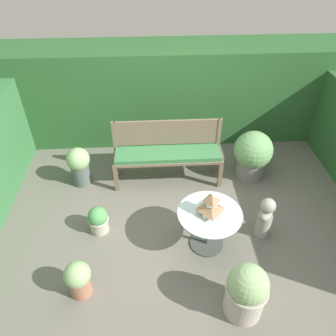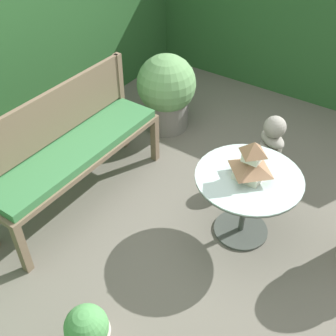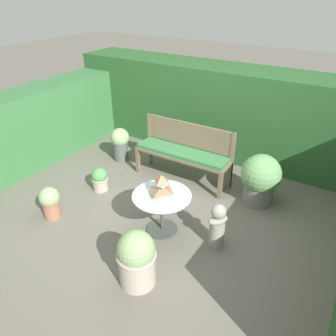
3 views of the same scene
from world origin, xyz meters
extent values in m
plane|color=#666056|center=(0.00, 0.00, 0.00)|extent=(30.00, 30.00, 0.00)
cube|color=#285628|center=(0.00, 2.38, 0.83)|extent=(6.40, 0.96, 1.67)
cube|color=#38703D|center=(-2.85, 0.15, 0.68)|extent=(0.70, 3.50, 1.37)
cube|color=brown|center=(-0.96, 0.73, 0.23)|extent=(0.06, 0.06, 0.45)
cube|color=brown|center=(0.63, 0.73, 0.23)|extent=(0.06, 0.06, 0.45)
cube|color=brown|center=(-0.96, 1.12, 0.23)|extent=(0.06, 0.06, 0.45)
cube|color=brown|center=(0.63, 1.12, 0.23)|extent=(0.06, 0.06, 0.45)
cube|color=brown|center=(-0.16, 0.92, 0.47)|extent=(1.65, 0.44, 0.04)
cube|color=#387542|center=(-0.16, 0.92, 0.52)|extent=(1.59, 0.41, 0.07)
cube|color=brown|center=(-0.96, 1.13, 0.49)|extent=(0.06, 0.06, 0.99)
cube|color=brown|center=(0.63, 1.13, 0.49)|extent=(0.06, 0.06, 0.99)
cube|color=brown|center=(-0.16, 1.13, 0.78)|extent=(1.59, 0.04, 0.41)
cylinder|color=#424742|center=(0.27, -0.38, 0.01)|extent=(0.43, 0.43, 0.02)
cylinder|color=#424742|center=(0.27, -0.38, 0.28)|extent=(0.04, 0.04, 0.57)
cylinder|color=silver|center=(0.27, -0.38, 0.57)|extent=(0.79, 0.79, 0.01)
torus|color=#424742|center=(0.27, -0.38, 0.56)|extent=(0.79, 0.79, 0.02)
cube|color=silver|center=(0.27, -0.38, 0.61)|extent=(0.19, 0.19, 0.07)
pyramid|color=#936B4C|center=(0.27, -0.38, 0.69)|extent=(0.26, 0.26, 0.09)
cube|color=silver|center=(0.27, -0.38, 0.76)|extent=(0.12, 0.12, 0.06)
pyramid|color=#936B4C|center=(0.27, -0.38, 0.84)|extent=(0.16, 0.16, 0.10)
cylinder|color=gray|center=(1.03, -0.25, 0.17)|extent=(0.20, 0.20, 0.35)
ellipsoid|color=gray|center=(1.03, -0.25, 0.40)|extent=(0.28, 0.31, 0.11)
sphere|color=gray|center=(1.03, -0.25, 0.53)|extent=(0.19, 0.19, 0.19)
cylinder|color=#4C5651|center=(-1.53, 0.95, 0.20)|extent=(0.28, 0.28, 0.40)
torus|color=#4C5651|center=(-1.53, 0.95, 0.39)|extent=(0.31, 0.31, 0.03)
sphere|color=#89A870|center=(-1.53, 0.95, 0.46)|extent=(0.36, 0.36, 0.36)
cylinder|color=#9E664C|center=(-1.26, -0.98, 0.14)|extent=(0.24, 0.24, 0.29)
torus|color=#9E664C|center=(-1.26, -0.98, 0.28)|extent=(0.27, 0.27, 0.03)
sphere|color=#89A870|center=(-1.26, -0.98, 0.34)|extent=(0.30, 0.30, 0.30)
cylinder|color=#ADA393|center=(-1.15, -0.06, 0.11)|extent=(0.25, 0.25, 0.22)
torus|color=#ADA393|center=(-1.15, -0.06, 0.20)|extent=(0.28, 0.28, 0.03)
sphere|color=#4C8E4C|center=(-1.15, -0.06, 0.26)|extent=(0.27, 0.27, 0.27)
cylinder|color=#ADA393|center=(0.52, -1.29, 0.21)|extent=(0.41, 0.41, 0.42)
torus|color=#ADA393|center=(0.52, -1.29, 0.41)|extent=(0.45, 0.45, 0.03)
sphere|color=#89A870|center=(0.52, -1.29, 0.49)|extent=(0.42, 0.42, 0.42)
cylinder|color=slate|center=(1.17, 0.97, 0.20)|extent=(0.46, 0.46, 0.39)
torus|color=slate|center=(1.17, 0.97, 0.38)|extent=(0.50, 0.50, 0.03)
sphere|color=#66995B|center=(1.17, 0.97, 0.50)|extent=(0.60, 0.60, 0.60)
camera|label=1|loc=(-0.39, -3.07, 3.46)|focal=35.00mm
camera|label=2|loc=(-1.94, -1.19, 2.57)|focal=45.00mm
camera|label=3|loc=(2.20, -3.34, 3.01)|focal=35.00mm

